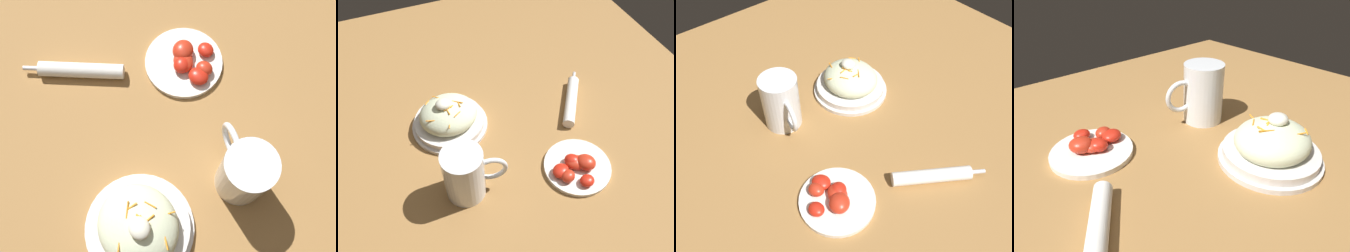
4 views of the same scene
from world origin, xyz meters
The scene contains 5 objects.
ground_plane centered at (0.00, 0.00, 0.00)m, with size 1.43×1.43×0.00m, color #9E703D.
salad_plate centered at (0.10, -0.04, 0.04)m, with size 0.21×0.21×0.11m.
beer_mug centered at (0.12, 0.18, 0.07)m, with size 0.15×0.10×0.15m.
napkin_roll centered at (-0.27, 0.01, 0.02)m, with size 0.14×0.20×0.03m.
tomato_plate centered at (-0.16, 0.23, 0.01)m, with size 0.18×0.18×0.04m.
Camera 4 is at (-0.38, -0.30, 0.38)m, focal length 32.34 mm.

